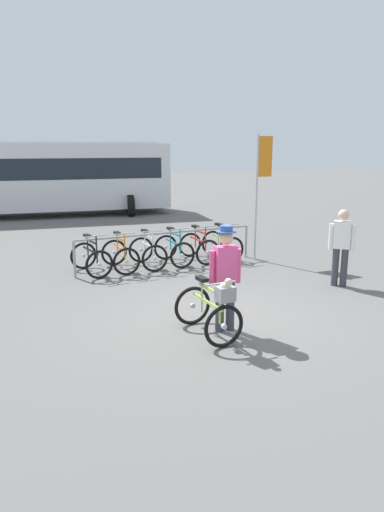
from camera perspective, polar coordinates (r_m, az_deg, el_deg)
name	(u,v)px	position (r m, az deg, el deg)	size (l,w,h in m)	color
ground_plane	(221,318)	(8.20, 3.63, -7.54)	(80.00, 80.00, 0.00)	#605E5B
bike_rack_rail	(167,239)	(11.38, -3.03, 2.12)	(4.61, 0.19, 0.88)	#99999E
racked_bike_black	(91,258)	(11.05, -12.26, -0.29)	(0.81, 1.17, 0.97)	black
racked_bike_orange	(120,255)	(11.23, -8.79, 0.08)	(0.68, 1.11, 0.97)	black
racked_bike_white	(148,252)	(11.45, -5.45, 0.43)	(0.66, 1.09, 0.97)	black
racked_bike_teal	(174,250)	(11.70, -2.25, 0.77)	(0.70, 1.12, 0.97)	black
racked_bike_red	(199,247)	(12.00, 0.81, 1.10)	(0.69, 1.13, 0.98)	black
racked_bike_lime	(222,245)	(12.32, 3.71, 1.40)	(0.73, 1.14, 0.97)	black
featured_bicycle	(211,308)	(7.20, 2.37, -6.44)	(0.70, 1.22, 1.09)	black
person_with_featured_bike	(225,274)	(7.37, 4.12, -2.21)	(0.53, 0.32, 1.72)	#383842
pedestrian_with_backpack	(341,243)	(10.25, 17.83, 1.57)	(0.47, 0.47, 1.64)	#383842
bus_distant	(48,174)	(20.74, -17.24, 9.55)	(10.25, 4.32, 3.08)	silver
banner_flag	(262,174)	(12.05, 8.52, 9.96)	(0.45, 0.05, 3.20)	#B2B2B7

